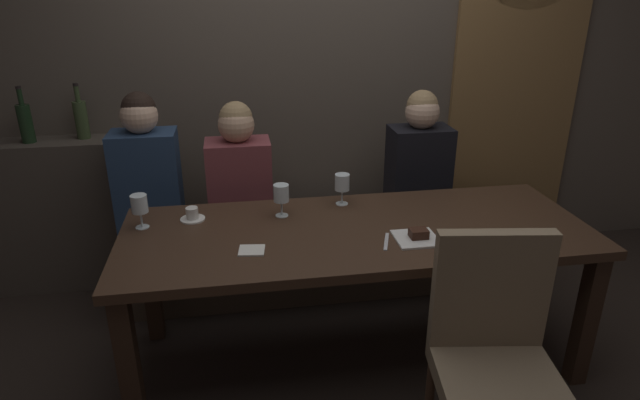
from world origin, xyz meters
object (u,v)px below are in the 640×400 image
banquette_bench (330,255)px  dining_table (357,245)px  dessert_plate (417,237)px  wine_glass_center_front (342,183)px  wine_glass_center_back (281,194)px  fork_on_table (386,242)px  wine_bottle_pale_label (81,118)px  espresso_cup (192,215)px  chair_near_side (494,347)px  wine_bottle_dark_red (25,122)px  diner_far_end (419,159)px  diner_bearded (239,173)px  diner_redhead (146,170)px  wine_glass_far_left (139,205)px

banquette_bench → dining_table: bearing=-90.0°
dessert_plate → wine_glass_center_front: bearing=118.4°
wine_glass_center_back → fork_on_table: wine_glass_center_back is taller
wine_bottle_pale_label → espresso_cup: (0.66, -0.84, -0.30)m
chair_near_side → wine_bottle_dark_red: wine_bottle_dark_red is taller
chair_near_side → wine_glass_center_front: 1.13m
dining_table → diner_far_end: 0.92m
dessert_plate → diner_bearded: bearing=132.6°
wine_bottle_dark_red → wine_bottle_pale_label: same height
dining_table → wine_bottle_dark_red: bearing=149.4°
wine_bottle_dark_red → espresso_cup: 1.28m
wine_bottle_dark_red → espresso_cup: bearing=-39.9°
espresso_cup → wine_bottle_dark_red: bearing=140.1°
chair_near_side → fork_on_table: 0.64m
diner_redhead → wine_glass_center_back: 0.88m
diner_redhead → espresso_cup: (0.27, -0.51, -0.08)m
chair_near_side → diner_far_end: 1.47m
diner_redhead → wine_glass_center_front: diner_redhead is taller
diner_far_end → wine_glass_center_front: diner_far_end is taller
wine_glass_center_back → dessert_plate: bearing=-32.2°
wine_glass_center_front → dining_table: bearing=-87.8°
dining_table → fork_on_table: fork_on_table is taller
banquette_bench → espresso_cup: (-0.77, -0.48, 0.54)m
dining_table → diner_far_end: bearing=52.7°
espresso_cup → fork_on_table: bearing=-24.2°
dining_table → diner_bearded: bearing=128.1°
diner_bearded → diner_far_end: diner_far_end is taller
diner_far_end → wine_bottle_pale_label: size_ratio=2.42×
banquette_bench → wine_bottle_dark_red: size_ratio=7.67×
wine_glass_center_front → espresso_cup: bearing=-174.1°
dessert_plate → wine_glass_far_left: bearing=165.0°
diner_redhead → diner_bearded: 0.52m
espresso_cup → diner_redhead: bearing=118.4°
diner_redhead → diner_far_end: (1.59, -0.01, -0.02)m
dessert_plate → fork_on_table: size_ratio=1.12×
diner_redhead → diner_bearded: diner_redhead is taller
wine_bottle_pale_label → wine_bottle_dark_red: bearing=-171.8°
espresso_cup → wine_bottle_pale_label: bearing=128.2°
diner_bearded → dessert_plate: 1.14m
wine_glass_far_left → chair_near_side: bearing=-33.3°
chair_near_side → dessert_plate: chair_near_side is taller
banquette_bench → dessert_plate: 1.04m
banquette_bench → wine_glass_center_front: size_ratio=15.24×
wine_glass_center_back → fork_on_table: (0.43, -0.37, -0.11)m
diner_bearded → dining_table: bearing=-51.9°
wine_glass_far_left → espresso_cup: size_ratio=1.37×
wine_bottle_pale_label → dessert_plate: bearing=-36.3°
banquette_bench → diner_bearded: bearing=-177.5°
wine_glass_center_back → wine_glass_center_front: 0.34m
diner_redhead → dining_table: bearing=-34.9°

